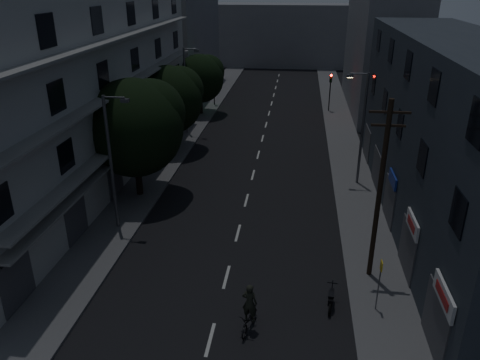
% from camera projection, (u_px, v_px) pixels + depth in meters
% --- Properties ---
extents(ground, '(160.00, 160.00, 0.00)m').
position_uv_depth(ground, '(259.00, 153.00, 40.53)').
color(ground, black).
rests_on(ground, ground).
extents(sidewalk_left, '(3.00, 90.00, 0.15)m').
position_uv_depth(sidewalk_left, '(174.00, 148.00, 41.36)').
color(sidewalk_left, '#565659').
rests_on(sidewalk_left, ground).
extents(sidewalk_right, '(3.00, 90.00, 0.15)m').
position_uv_depth(sidewalk_right, '(347.00, 156.00, 39.64)').
color(sidewalk_right, '#565659').
rests_on(sidewalk_right, ground).
extents(lane_markings, '(0.15, 60.50, 0.01)m').
position_uv_depth(lane_markings, '(264.00, 131.00, 46.22)').
color(lane_markings, beige).
rests_on(lane_markings, ground).
extents(building_left, '(7.00, 36.00, 14.00)m').
position_uv_depth(building_left, '(81.00, 86.00, 32.76)').
color(building_left, '#B8B8B2').
rests_on(building_left, ground).
extents(building_right, '(6.19, 28.00, 11.00)m').
position_uv_depth(building_right, '(450.00, 137.00, 26.95)').
color(building_right, '#2A313A').
rests_on(building_right, ground).
extents(building_far_left, '(6.00, 20.00, 16.00)m').
position_uv_depth(building_far_left, '(182.00, 29.00, 59.68)').
color(building_far_left, slate).
rests_on(building_far_left, ground).
extents(building_far_right, '(6.00, 20.00, 13.00)m').
position_uv_depth(building_far_right, '(380.00, 51.00, 52.05)').
color(building_far_right, slate).
rests_on(building_far_right, ground).
extents(building_far_end, '(24.00, 8.00, 10.00)m').
position_uv_depth(building_far_end, '(283.00, 35.00, 79.52)').
color(building_far_end, slate).
rests_on(building_far_end, ground).
extents(tree_near, '(6.48, 6.48, 7.99)m').
position_uv_depth(tree_near, '(135.00, 124.00, 30.56)').
color(tree_near, black).
rests_on(tree_near, sidewalk_left).
extents(tree_mid, '(5.83, 5.83, 7.18)m').
position_uv_depth(tree_mid, '(169.00, 97.00, 39.55)').
color(tree_mid, black).
rests_on(tree_mid, sidewalk_left).
extents(tree_far, '(5.18, 5.18, 6.41)m').
position_uv_depth(tree_far, '(200.00, 77.00, 50.35)').
color(tree_far, black).
rests_on(tree_far, sidewalk_left).
extents(traffic_signal_far_right, '(0.28, 0.37, 4.10)m').
position_uv_depth(traffic_signal_far_right, '(330.00, 85.00, 51.65)').
color(traffic_signal_far_right, black).
rests_on(traffic_signal_far_right, sidewalk_right).
extents(traffic_signal_far_left, '(0.28, 0.37, 4.10)m').
position_uv_depth(traffic_signal_far_left, '(214.00, 80.00, 54.25)').
color(traffic_signal_far_left, black).
rests_on(traffic_signal_far_left, sidewalk_left).
extents(street_lamp_left_near, '(1.51, 0.25, 8.00)m').
position_uv_depth(street_lamp_left_near, '(112.00, 157.00, 26.47)').
color(street_lamp_left_near, '#55565C').
rests_on(street_lamp_left_near, sidewalk_left).
extents(street_lamp_right, '(1.51, 0.25, 8.00)m').
position_uv_depth(street_lamp_right, '(361.00, 124.00, 32.55)').
color(street_lamp_right, '#55565C').
rests_on(street_lamp_right, sidewalk_right).
extents(street_lamp_left_far, '(1.51, 0.25, 8.00)m').
position_uv_depth(street_lamp_left_far, '(187.00, 87.00, 43.68)').
color(street_lamp_left_far, slate).
rests_on(street_lamp_left_far, sidewalk_left).
extents(utility_pole, '(1.80, 0.24, 9.00)m').
position_uv_depth(utility_pole, '(380.00, 189.00, 21.82)').
color(utility_pole, black).
rests_on(utility_pole, sidewalk_right).
extents(bus_stop_sign, '(0.06, 0.35, 2.52)m').
position_uv_depth(bus_stop_sign, '(380.00, 277.00, 20.49)').
color(bus_stop_sign, '#595B60').
rests_on(bus_stop_sign, sidewalk_right).
extents(motorcycle, '(0.49, 1.68, 1.08)m').
position_uv_depth(motorcycle, '(331.00, 299.00, 21.36)').
color(motorcycle, black).
rests_on(motorcycle, ground).
extents(cyclist, '(1.01, 1.91, 2.30)m').
position_uv_depth(cyclist, '(249.00, 315.00, 19.87)').
color(cyclist, black).
rests_on(cyclist, ground).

